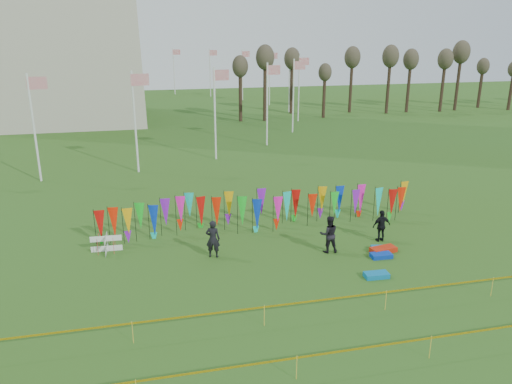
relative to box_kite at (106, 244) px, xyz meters
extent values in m
plane|color=#315718|center=(8.47, -5.66, -0.45)|extent=(160.00, 160.00, 0.00)
cylinder|color=silver|center=(22.47, 42.34, 3.55)|extent=(0.16, 0.16, 8.00)
plane|color=#B61321|center=(23.07, 42.34, 6.85)|extent=(1.40, 0.00, 1.40)
cylinder|color=silver|center=(21.52, 49.59, 3.55)|extent=(0.16, 0.16, 8.00)
plane|color=#B61321|center=(22.12, 49.59, 6.85)|extent=(1.40, 0.00, 1.40)
cylinder|color=silver|center=(18.72, 56.34, 3.55)|extent=(0.16, 0.16, 8.00)
plane|color=#B61321|center=(19.32, 56.34, 6.85)|extent=(1.40, 0.00, 1.40)
cylinder|color=silver|center=(14.27, 62.14, 3.55)|extent=(0.16, 0.16, 8.00)
plane|color=#B61321|center=(14.87, 62.14, 6.85)|extent=(1.40, 0.00, 1.40)
cylinder|color=silver|center=(8.47, 66.59, 3.55)|extent=(0.16, 0.16, 8.00)
plane|color=#B61321|center=(9.07, 66.59, 6.85)|extent=(1.40, 0.00, 1.40)
cylinder|color=silver|center=(1.72, 69.39, 3.55)|extent=(0.16, 0.16, 8.00)
plane|color=#B61321|center=(2.32, 69.39, 6.85)|extent=(1.40, 0.00, 1.40)
cylinder|color=silver|center=(-5.53, 70.34, 3.55)|extent=(0.16, 0.16, 8.00)
plane|color=#B61321|center=(-4.93, 70.34, 6.85)|extent=(1.40, 0.00, 1.40)
cylinder|color=silver|center=(-12.78, 69.39, 3.55)|extent=(0.16, 0.16, 8.00)
plane|color=#B61321|center=(-12.18, 69.39, 6.85)|extent=(1.40, 0.00, 1.40)
cylinder|color=silver|center=(-19.53, 66.59, 3.55)|extent=(0.16, 0.16, 8.00)
plane|color=#B61321|center=(-18.93, 66.59, 6.85)|extent=(1.40, 0.00, 1.40)
cylinder|color=silver|center=(-5.53, 14.34, 3.55)|extent=(0.16, 0.16, 8.00)
plane|color=#B61321|center=(-4.93, 14.34, 6.85)|extent=(1.40, 0.00, 1.40)
cylinder|color=silver|center=(1.72, 15.29, 3.55)|extent=(0.16, 0.16, 8.00)
plane|color=#B61321|center=(2.32, 15.29, 6.85)|extent=(1.40, 0.00, 1.40)
cylinder|color=silver|center=(8.47, 18.09, 3.55)|extent=(0.16, 0.16, 8.00)
plane|color=#B61321|center=(9.07, 18.09, 6.85)|extent=(1.40, 0.00, 1.40)
cylinder|color=silver|center=(14.27, 22.54, 3.55)|extent=(0.16, 0.16, 8.00)
plane|color=#B61321|center=(14.87, 22.54, 6.85)|extent=(1.40, 0.00, 1.40)
cylinder|color=silver|center=(18.72, 28.34, 3.55)|extent=(0.16, 0.16, 8.00)
plane|color=#B61321|center=(19.32, 28.34, 6.85)|extent=(1.40, 0.00, 1.40)
cylinder|color=silver|center=(21.52, 35.09, 3.55)|extent=(0.16, 0.16, 8.00)
plane|color=#B61321|center=(22.12, 35.09, 6.85)|extent=(1.40, 0.00, 1.40)
cylinder|color=black|center=(-0.53, 1.37, 0.61)|extent=(0.03, 0.03, 2.12)
cone|color=red|center=(-0.25, 1.37, 0.79)|extent=(0.64, 0.64, 1.60)
cylinder|color=black|center=(0.16, 1.37, 0.61)|extent=(0.03, 0.03, 2.12)
cone|color=red|center=(0.44, 1.37, 0.79)|extent=(0.64, 0.64, 1.60)
cylinder|color=black|center=(0.85, 1.37, 0.61)|extent=(0.03, 0.03, 2.12)
cone|color=#E9A30B|center=(1.13, 1.37, 0.79)|extent=(0.64, 0.64, 1.60)
cylinder|color=black|center=(1.55, 1.37, 0.61)|extent=(0.03, 0.03, 2.12)
cone|color=green|center=(1.83, 1.37, 0.79)|extent=(0.64, 0.64, 1.60)
cylinder|color=black|center=(2.24, 1.37, 0.61)|extent=(0.03, 0.03, 2.12)
cone|color=#0B34C3|center=(2.52, 1.37, 0.79)|extent=(0.64, 0.64, 1.60)
cylinder|color=black|center=(2.93, 1.37, 0.61)|extent=(0.03, 0.03, 2.12)
cone|color=purple|center=(3.21, 1.37, 0.79)|extent=(0.64, 0.64, 1.60)
cylinder|color=black|center=(3.62, 1.37, 0.61)|extent=(0.03, 0.03, 2.12)
cone|color=#FB1BB5|center=(3.90, 1.37, 0.79)|extent=(0.64, 0.64, 1.60)
cylinder|color=black|center=(4.32, 1.37, 0.61)|extent=(0.03, 0.03, 2.12)
cone|color=#0DCFBA|center=(4.60, 1.37, 0.79)|extent=(0.64, 0.64, 1.60)
cylinder|color=black|center=(5.01, 1.37, 0.61)|extent=(0.03, 0.03, 2.12)
cone|color=red|center=(5.29, 1.37, 0.79)|extent=(0.64, 0.64, 1.60)
cylinder|color=black|center=(5.70, 1.37, 0.61)|extent=(0.03, 0.03, 2.12)
cone|color=red|center=(5.98, 1.37, 0.79)|extent=(0.64, 0.64, 1.60)
cylinder|color=black|center=(6.39, 1.37, 0.61)|extent=(0.03, 0.03, 2.12)
cone|color=#E9A30B|center=(6.67, 1.37, 0.79)|extent=(0.64, 0.64, 1.60)
cylinder|color=black|center=(7.09, 1.37, 0.61)|extent=(0.03, 0.03, 2.12)
cone|color=green|center=(7.37, 1.37, 0.79)|extent=(0.64, 0.64, 1.60)
cylinder|color=black|center=(7.78, 1.37, 0.61)|extent=(0.03, 0.03, 2.12)
cone|color=#0B34C3|center=(8.06, 1.37, 0.79)|extent=(0.64, 0.64, 1.60)
cylinder|color=black|center=(8.47, 1.37, 0.61)|extent=(0.03, 0.03, 2.12)
cone|color=purple|center=(8.75, 1.37, 0.79)|extent=(0.64, 0.64, 1.60)
cylinder|color=black|center=(9.16, 1.37, 0.61)|extent=(0.03, 0.03, 2.12)
cone|color=#FB1BB5|center=(9.44, 1.37, 0.79)|extent=(0.64, 0.64, 1.60)
cylinder|color=black|center=(9.85, 1.37, 0.61)|extent=(0.03, 0.03, 2.12)
cone|color=#0DCFBA|center=(10.13, 1.37, 0.79)|extent=(0.64, 0.64, 1.60)
cylinder|color=black|center=(10.55, 1.37, 0.61)|extent=(0.03, 0.03, 2.12)
cone|color=red|center=(10.83, 1.37, 0.79)|extent=(0.64, 0.64, 1.60)
cylinder|color=black|center=(11.24, 1.37, 0.61)|extent=(0.03, 0.03, 2.12)
cone|color=red|center=(11.52, 1.37, 0.79)|extent=(0.64, 0.64, 1.60)
cylinder|color=black|center=(11.93, 1.37, 0.61)|extent=(0.03, 0.03, 2.12)
cone|color=#E9A30B|center=(12.21, 1.37, 0.79)|extent=(0.64, 0.64, 1.60)
cylinder|color=black|center=(12.62, 1.37, 0.61)|extent=(0.03, 0.03, 2.12)
cone|color=green|center=(12.90, 1.37, 0.79)|extent=(0.64, 0.64, 1.60)
cylinder|color=black|center=(13.32, 1.37, 0.61)|extent=(0.03, 0.03, 2.12)
cone|color=#0B34C3|center=(13.60, 1.37, 0.79)|extent=(0.64, 0.64, 1.60)
cylinder|color=black|center=(14.01, 1.37, 0.61)|extent=(0.03, 0.03, 2.12)
cone|color=purple|center=(14.29, 1.37, 0.79)|extent=(0.64, 0.64, 1.60)
cylinder|color=black|center=(14.70, 1.37, 0.61)|extent=(0.03, 0.03, 2.12)
cone|color=#FB1BB5|center=(14.98, 1.37, 0.79)|extent=(0.64, 0.64, 1.60)
cylinder|color=black|center=(15.39, 1.37, 0.61)|extent=(0.03, 0.03, 2.12)
cone|color=#0DCFBA|center=(15.67, 1.37, 0.79)|extent=(0.64, 0.64, 1.60)
cylinder|color=black|center=(16.09, 1.37, 0.61)|extent=(0.03, 0.03, 2.12)
cone|color=red|center=(16.37, 1.37, 0.79)|extent=(0.64, 0.64, 1.60)
cylinder|color=black|center=(16.78, 1.37, 0.61)|extent=(0.03, 0.03, 2.12)
cone|color=red|center=(17.06, 1.37, 0.79)|extent=(0.64, 0.64, 1.60)
cylinder|color=black|center=(17.47, 1.37, 0.61)|extent=(0.03, 0.03, 2.12)
cone|color=#E9A30B|center=(17.75, 1.37, 0.79)|extent=(0.64, 0.64, 1.60)
cube|color=yellow|center=(8.47, -8.46, 0.37)|extent=(26.00, 0.01, 0.08)
cylinder|color=yellow|center=(1.47, -8.46, 0.00)|extent=(0.02, 0.02, 0.90)
cylinder|color=yellow|center=(6.47, -8.46, 0.00)|extent=(0.02, 0.02, 0.90)
cylinder|color=yellow|center=(11.47, -8.46, 0.00)|extent=(0.02, 0.02, 0.90)
cylinder|color=yellow|center=(16.47, -8.46, 0.00)|extent=(0.02, 0.02, 0.90)
cube|color=yellow|center=(8.47, -11.72, 0.37)|extent=(26.00, 0.01, 0.08)
cylinder|color=yellow|center=(6.47, -11.72, 0.00)|extent=(0.02, 0.02, 0.90)
cylinder|color=yellow|center=(11.47, -11.72, 0.00)|extent=(0.02, 0.02, 0.90)
cylinder|color=#3A281D|center=(14.47, 38.34, 2.75)|extent=(0.44, 0.44, 6.40)
ellipsoid|color=#453D2E|center=(14.47, 38.34, 6.11)|extent=(1.92, 1.92, 2.56)
cylinder|color=#3A281D|center=(18.47, 38.34, 2.75)|extent=(0.44, 0.44, 6.40)
ellipsoid|color=#453D2E|center=(18.47, 38.34, 6.11)|extent=(1.92, 1.92, 2.56)
cylinder|color=#3A281D|center=(22.47, 38.34, 2.75)|extent=(0.44, 0.44, 6.40)
ellipsoid|color=#453D2E|center=(22.47, 38.34, 6.11)|extent=(1.92, 1.92, 2.56)
cylinder|color=#3A281D|center=(26.47, 38.34, 2.75)|extent=(0.44, 0.44, 6.40)
ellipsoid|color=#453D2E|center=(26.47, 38.34, 6.11)|extent=(1.92, 1.92, 2.56)
cylinder|color=#3A281D|center=(30.47, 38.34, 2.75)|extent=(0.44, 0.44, 6.40)
ellipsoid|color=#453D2E|center=(30.47, 38.34, 6.11)|extent=(1.92, 1.92, 2.56)
cylinder|color=#3A281D|center=(34.47, 38.34, 2.75)|extent=(0.44, 0.44, 6.40)
ellipsoid|color=#453D2E|center=(34.47, 38.34, 6.11)|extent=(1.92, 1.92, 2.56)
cylinder|color=#3A281D|center=(38.47, 38.34, 2.75)|extent=(0.44, 0.44, 6.40)
ellipsoid|color=#453D2E|center=(38.47, 38.34, 6.11)|extent=(1.92, 1.92, 2.56)
cylinder|color=#3A281D|center=(42.47, 38.34, 2.75)|extent=(0.44, 0.44, 6.40)
ellipsoid|color=#453D2E|center=(42.47, 38.34, 6.11)|extent=(1.92, 1.92, 2.56)
cylinder|color=#3A281D|center=(46.47, 38.34, 2.75)|extent=(0.44, 0.44, 6.40)
ellipsoid|color=#453D2E|center=(46.47, 38.34, 6.11)|extent=(1.92, 1.92, 2.56)
cylinder|color=#3A281D|center=(50.47, 38.34, 2.75)|extent=(0.44, 0.44, 6.40)
ellipsoid|color=#453D2E|center=(50.47, 38.34, 6.11)|extent=(1.92, 1.92, 2.56)
cylinder|color=#3A281D|center=(54.47, 38.34, 2.75)|extent=(0.44, 0.44, 6.40)
cylinder|color=red|center=(-0.39, -0.39, 0.00)|extent=(0.02, 0.02, 0.89)
cylinder|color=red|center=(0.39, -0.39, 0.00)|extent=(0.02, 0.02, 0.89)
cylinder|color=red|center=(-0.39, 0.39, 0.00)|extent=(0.02, 0.02, 0.89)
cylinder|color=red|center=(0.39, 0.39, 0.00)|extent=(0.02, 0.02, 0.89)
imported|color=black|center=(5.28, -1.87, 0.53)|extent=(0.83, 0.71, 1.96)
imported|color=black|center=(11.15, -2.61, 0.54)|extent=(1.02, 0.70, 1.96)
imported|color=black|center=(14.42, -1.94, 0.44)|extent=(1.07, 0.65, 1.77)
cube|color=#0C75B6|center=(12.32, -5.76, -0.34)|extent=(1.14, 0.60, 0.22)
cube|color=#0B38B9|center=(13.51, -3.87, -0.34)|extent=(1.07, 0.58, 0.22)
cube|color=red|center=(13.93, -3.27, -0.32)|extent=(1.43, 0.82, 0.25)
cube|color=#0C72B0|center=(13.95, -3.09, -0.34)|extent=(1.18, 0.72, 0.21)
camera|label=1|loc=(2.19, -24.74, 10.46)|focal=35.00mm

